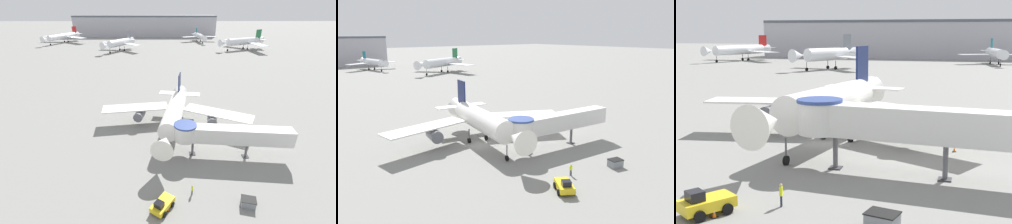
{
  "view_description": "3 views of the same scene",
  "coord_description": "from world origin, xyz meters",
  "views": [
    {
      "loc": [
        -0.86,
        -43.06,
        25.03
      ],
      "look_at": [
        -0.56,
        -1.3,
        5.27
      ],
      "focal_mm": 24.0,
      "sensor_mm": 36.0,
      "label": 1
    },
    {
      "loc": [
        -30.75,
        -45.64,
        19.32
      ],
      "look_at": [
        4.24,
        -2.35,
        5.89
      ],
      "focal_mm": 35.0,
      "sensor_mm": 36.0,
      "label": 2
    },
    {
      "loc": [
        15.08,
        -47.3,
        12.04
      ],
      "look_at": [
        3.6,
        -4.39,
        4.42
      ],
      "focal_mm": 50.0,
      "sensor_mm": 36.0,
      "label": 3
    }
  ],
  "objects": [
    {
      "name": "background_jet_teal_tail",
      "position": [
        24.46,
        136.27,
        4.25
      ],
      "size": [
        26.95,
        27.16,
        9.62
      ],
      "rotation": [
        0.0,
        0.0,
        0.13
      ],
      "color": "silver",
      "rests_on": "ground_plane"
    },
    {
      "name": "traffic_cone_apron_front",
      "position": [
        -0.67,
        -21.42,
        0.32
      ],
      "size": [
        0.4,
        0.4,
        0.67
      ],
      "color": "black",
      "rests_on": "ground_plane"
    },
    {
      "name": "traffic_cone_starboard_wing",
      "position": [
        14.0,
        0.25,
        0.29
      ],
      "size": [
        0.37,
        0.37,
        0.61
      ],
      "color": "black",
      "rests_on": "ground_plane"
    },
    {
      "name": "ground_crew_marshaller",
      "position": [
        2.83,
        -18.44,
        0.97
      ],
      "size": [
        0.24,
        0.35,
        1.68
      ],
      "rotation": [
        0.0,
        0.0,
        1.75
      ],
      "color": "#1E2338",
      "rests_on": "ground_plane"
    },
    {
      "name": "jet_bridge",
      "position": [
        9.29,
        -9.01,
        4.52
      ],
      "size": [
        20.7,
        5.09,
        6.2
      ],
      "rotation": [
        0.0,
        0.0,
        -0.09
      ],
      "color": "silver",
      "rests_on": "ground_plane"
    },
    {
      "name": "background_jet_green_tail",
      "position": [
        47.49,
        102.16,
        5.07
      ],
      "size": [
        32.37,
        33.19,
        11.61
      ],
      "rotation": [
        0.0,
        0.0,
        -1.13
      ],
      "color": "silver",
      "rests_on": "ground_plane"
    },
    {
      "name": "ground_plane",
      "position": [
        0.0,
        0.0,
        0.0
      ],
      "size": [
        800.0,
        800.0,
        0.0
      ],
      "primitive_type": "plane",
      "color": "gray"
    },
    {
      "name": "service_container_gray",
      "position": [
        10.36,
        -20.57,
        0.6
      ],
      "size": [
        2.31,
        1.95,
        1.18
      ],
      "rotation": [
        0.0,
        0.0,
        -0.24
      ],
      "color": "gray",
      "rests_on": "ground_plane"
    },
    {
      "name": "main_airplane",
      "position": [
        0.83,
        0.49,
        4.36
      ],
      "size": [
        33.65,
        26.93,
        10.34
      ],
      "rotation": [
        0.0,
        0.0,
        -0.17
      ],
      "color": "white",
      "rests_on": "ground_plane"
    },
    {
      "name": "pushback_tug_yellow",
      "position": [
        -1.49,
        -21.06,
        0.8
      ],
      "size": [
        3.51,
        3.98,
        1.81
      ],
      "rotation": [
        0.0,
        0.0,
        -0.59
      ],
      "color": "yellow",
      "rests_on": "ground_plane"
    }
  ]
}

